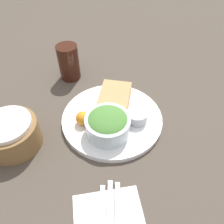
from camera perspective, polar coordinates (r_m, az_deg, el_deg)
The scene contains 12 objects.
ground_plane at distance 0.69m, azimuth 0.00°, elevation -2.11°, with size 4.00×4.00×0.00m, color #4C4238.
plate at distance 0.69m, azimuth 0.00°, elevation -1.64°, with size 0.31×0.31×0.02m, color white.
sandwich at distance 0.70m, azimuth 0.69°, elevation 3.43°, with size 0.16×0.13×0.05m.
salad_bowl at distance 0.62m, azimuth -1.12°, elevation -3.04°, with size 0.13×0.13×0.07m.
dressing_cup at distance 0.66m, azimuth 6.54°, elevation -1.08°, with size 0.06×0.06×0.03m, color #B7B7BC.
orange_wedge at distance 0.65m, azimuth -7.68°, elevation -1.62°, with size 0.04×0.04×0.04m, color orange.
drink_glass at distance 0.84m, azimuth -11.23°, elevation 12.62°, with size 0.08×0.08×0.13m, color #38190F.
bread_basket at distance 0.66m, azimuth -24.79°, elevation -5.21°, with size 0.15×0.15×0.09m.
napkin at distance 0.54m, azimuth -0.73°, elevation -26.31°, with size 0.14×0.16×0.00m, color white.
fork at distance 0.54m, azimuth 1.40°, elevation -26.20°, with size 0.17×0.01×0.01m, color silver.
knife at distance 0.54m, azimuth -0.74°, elevation -26.16°, with size 0.18×0.01×0.01m, color silver.
spoon at distance 0.54m, azimuth -2.87°, elevation -26.10°, with size 0.15×0.01×0.01m, color silver.
Camera 1 is at (-0.46, 0.08, 0.52)m, focal length 35.00 mm.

